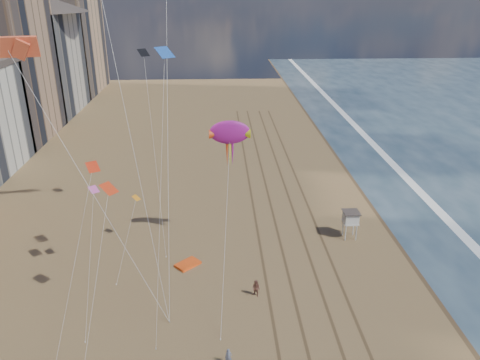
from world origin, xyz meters
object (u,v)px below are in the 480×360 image
kite_flyer_b (256,289)px  lifeguard_stand (351,218)px  show_kite (230,133)px  kite_flyer_a (228,357)px  grounded_kite (188,264)px

kite_flyer_b → lifeguard_stand: bearing=77.5°
show_kite → kite_flyer_a: size_ratio=13.37×
lifeguard_stand → show_kite: bearing=-174.8°
kite_flyer_a → kite_flyer_b: (2.87, 8.60, 0.13)m
show_kite → kite_flyer_b: 15.88m
show_kite → kite_flyer_a: 22.05m
grounded_kite → kite_flyer_a: 14.82m
lifeguard_stand → show_kite: 17.80m
lifeguard_stand → show_kite: size_ratio=0.17×
kite_flyer_b → show_kite: bearing=138.6°
lifeguard_stand → kite_flyer_b: (-11.86, -10.64, -1.75)m
lifeguard_stand → grounded_kite: (-18.70, -4.98, -2.48)m
grounded_kite → kite_flyer_a: bearing=-116.8°
kite_flyer_a → kite_flyer_b: size_ratio=0.85×
lifeguard_stand → grounded_kite: lifeguard_stand is taller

